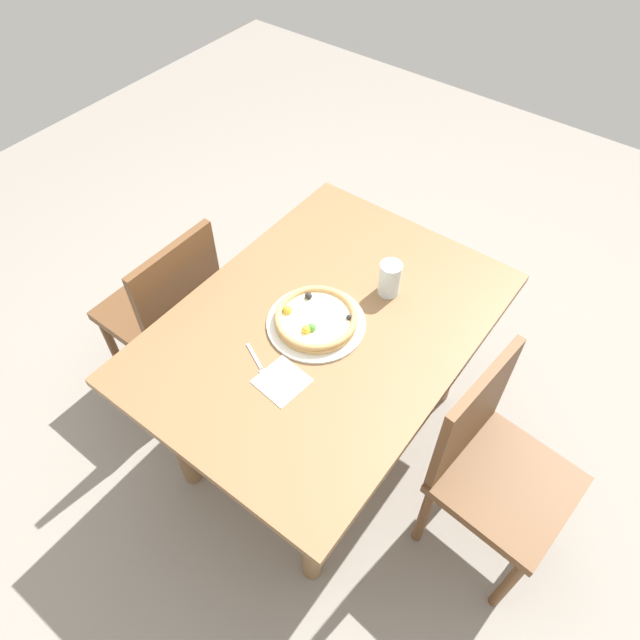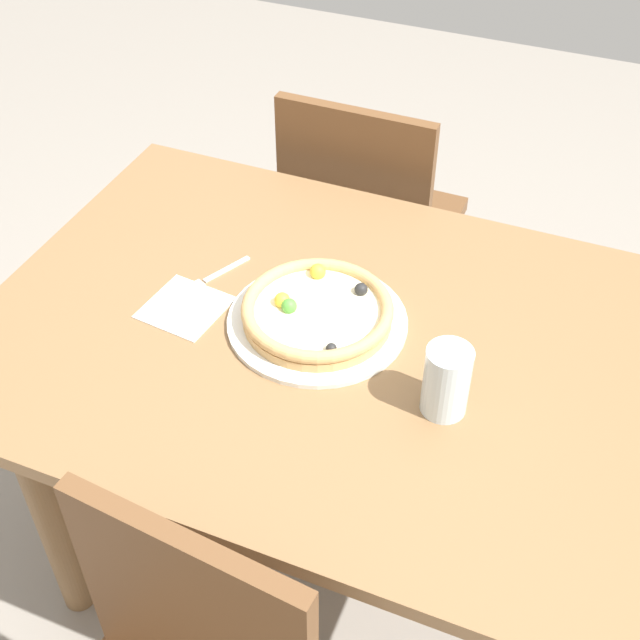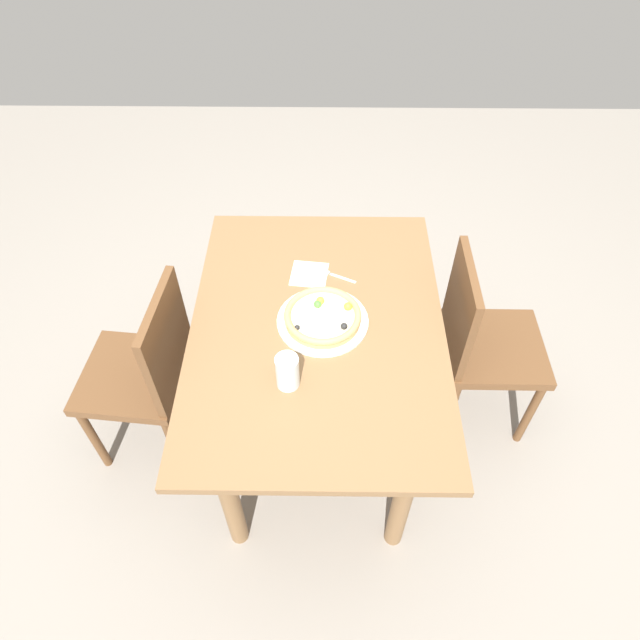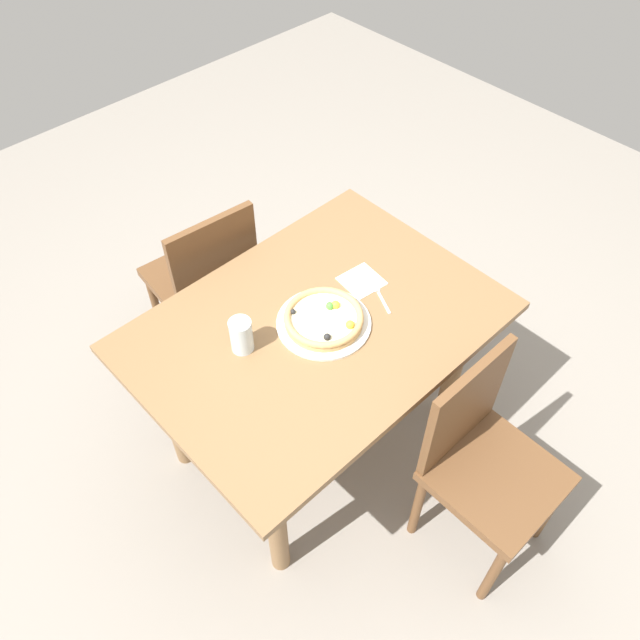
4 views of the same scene
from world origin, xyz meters
name	(u,v)px [view 4 (image 4 of 4)]	position (x,y,z in m)	size (l,w,h in m)	color
ground_plane	(317,435)	(0.00, 0.00, 0.00)	(6.00, 6.00, 0.00)	gray
dining_table	(316,346)	(0.00, 0.00, 0.62)	(1.25, 0.91, 0.74)	olive
chair_near	(483,459)	(0.15, -0.67, 0.49)	(0.40, 0.40, 0.88)	brown
chair_far	(206,279)	(-0.02, 0.67, 0.49)	(0.44, 0.44, 0.88)	brown
plate	(324,323)	(0.02, -0.02, 0.75)	(0.33, 0.33, 0.01)	silver
pizza	(324,318)	(0.02, -0.02, 0.77)	(0.28, 0.28, 0.05)	tan
fork	(379,294)	(0.26, -0.06, 0.75)	(0.08, 0.16, 0.00)	silver
drinking_glass	(241,335)	(-0.25, 0.09, 0.81)	(0.08, 0.08, 0.13)	silver
napkin	(362,281)	(0.26, 0.04, 0.75)	(0.14, 0.14, 0.00)	white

